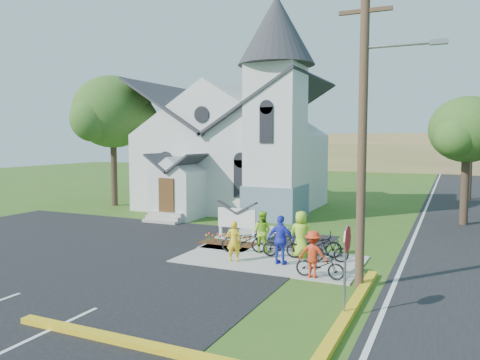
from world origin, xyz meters
The scene contains 22 objects.
ground centered at (0.00, 0.00, 0.00)m, with size 120.00×120.00×0.00m, color #315D1A.
parking_lot centered at (-7.00, -2.00, 0.01)m, with size 20.00×16.00×0.02m, color black.
sidewalk centered at (1.50, 0.50, 0.03)m, with size 7.00×4.00×0.05m, color #ADA89C.
church centered at (-5.48, 12.48, 5.25)m, with size 12.35×12.00×13.00m.
church_sign centered at (-1.20, 3.20, 1.03)m, with size 2.20×0.40×1.70m.
flower_bed centered at (-1.20, 2.30, 0.04)m, with size 2.60×1.10×0.07m, color #3B1D10.
utility_pole centered at (5.36, -1.50, 5.40)m, with size 3.45×0.28×10.00m.
stop_sign centered at (5.43, -4.20, 1.78)m, with size 0.11×0.76×2.48m.
tree_lot_corner centered at (-14.00, 10.00, 6.60)m, with size 5.60×5.60×9.15m.
tree_road_near centered at (8.50, 12.00, 5.21)m, with size 4.00×4.00×7.05m.
tree_road_mid centered at (9.00, 24.00, 5.78)m, with size 4.40×4.40×7.80m.
distant_hills centered at (3.36, 56.33, 2.17)m, with size 61.00×10.00×5.60m.
cyclist_0 centered at (0.37, -0.44, 0.83)m, with size 0.57×0.38×1.57m, color yellow.
bike_0 centered at (0.16, 1.00, 0.54)m, with size 0.66×1.88×0.99m, color black.
cyclist_1 centered at (0.80, 1.35, 0.91)m, with size 0.84×0.65×1.73m, color #9FE02A.
bike_1 centered at (1.84, 0.91, 0.52)m, with size 0.44×1.56×0.94m, color black.
cyclist_2 centered at (2.16, -0.10, 0.97)m, with size 1.08×0.45×1.84m, color #2936D0.
bike_2 centered at (3.10, 1.49, 0.56)m, with size 0.68×1.95×1.03m, color black.
cyclist_3 centered at (3.70, -1.20, 0.85)m, with size 1.03×0.59×1.60m, color red.
bike_3 centered at (3.72, 0.92, 0.50)m, with size 0.42×1.50×0.90m, color black.
cyclist_4 centered at (2.52, 1.19, 0.98)m, with size 0.91×0.59×1.86m, color #A6DA29.
bike_4 centered at (3.94, -1.20, 0.49)m, with size 0.59×1.68×0.88m, color black.
Camera 1 is at (7.92, -16.32, 4.72)m, focal length 35.00 mm.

